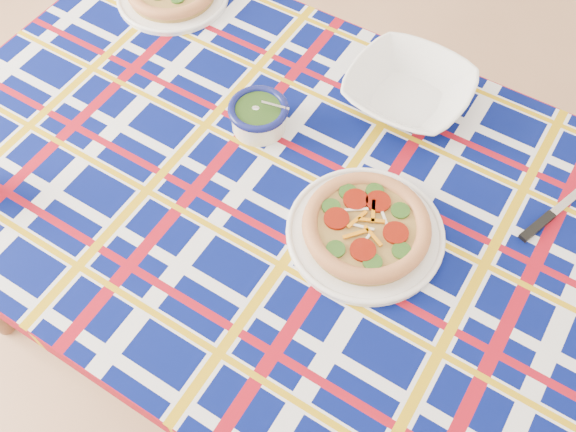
% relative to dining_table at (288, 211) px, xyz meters
% --- Properties ---
extents(floor, '(4.00, 4.00, 0.00)m').
position_rel_dining_table_xyz_m(floor, '(-0.44, -0.06, -0.70)').
color(floor, '#A77756').
rests_on(floor, ground).
extents(dining_table, '(1.91, 1.58, 0.77)m').
position_rel_dining_table_xyz_m(dining_table, '(0.00, 0.00, 0.00)').
color(dining_table, brown).
rests_on(dining_table, floor).
extents(tablecloth, '(1.96, 1.63, 0.11)m').
position_rel_dining_table_xyz_m(tablecloth, '(0.00, 0.00, 0.03)').
color(tablecloth, '#040D52').
rests_on(tablecloth, dining_table).
extents(main_focaccia_plate, '(0.41, 0.41, 0.06)m').
position_rel_dining_table_xyz_m(main_focaccia_plate, '(0.17, -0.08, 0.11)').
color(main_focaccia_plate, olive).
rests_on(main_focaccia_plate, tablecloth).
extents(pesto_bowl, '(0.18, 0.18, 0.08)m').
position_rel_dining_table_xyz_m(pesto_bowl, '(-0.09, 0.16, 0.12)').
color(pesto_bowl, '#18320D').
rests_on(pesto_bowl, tablecloth).
extents(serving_bowl, '(0.37, 0.37, 0.07)m').
position_rel_dining_table_xyz_m(serving_bowl, '(0.23, 0.29, 0.11)').
color(serving_bowl, white).
rests_on(serving_bowl, tablecloth).
extents(table_knife, '(0.18, 0.19, 0.01)m').
position_rel_dining_table_xyz_m(table_knife, '(0.58, 0.07, 0.09)').
color(table_knife, silver).
rests_on(table_knife, tablecloth).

